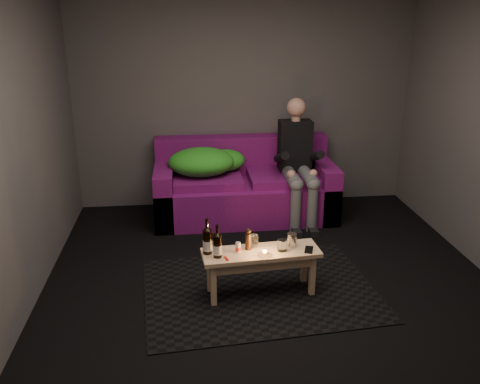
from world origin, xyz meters
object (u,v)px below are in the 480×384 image
Objects in this scene: sofa at (244,189)px; beer_bottle_a at (207,241)px; steel_cup at (292,240)px; coffee_table at (261,259)px; person at (298,159)px; beer_bottle_b at (217,245)px.

sofa reaches higher than beer_bottle_a.
beer_bottle_a reaches higher than steel_cup.
coffee_table is at bearing -0.83° from beer_bottle_a.
steel_cup is at bearing -103.75° from person.
beer_bottle_a is (-0.45, 0.01, 0.19)m from coffee_table.
person is 11.99× the size of steel_cup.
beer_bottle_a is (-0.51, -1.78, 0.20)m from sofa.
beer_bottle_a is (-1.10, -1.62, -0.19)m from person.
sofa is 7.21× the size of beer_bottle_b.
person reaches higher than steel_cup.
coffee_table is at bearing -92.20° from sofa.
beer_bottle_a is 1.09× the size of beer_bottle_b.
person is 1.99m from beer_bottle_b.
person reaches higher than sofa.
beer_bottle_a is at bearing -124.24° from person.
steel_cup is at bearing 4.56° from beer_bottle_a.
beer_bottle_a is 0.11m from beer_bottle_b.
coffee_table is (-0.65, -1.62, -0.38)m from person.
person is at bearing -15.93° from sofa.
person is 4.42× the size of beer_bottle_a.
sofa is 1.50× the size of person.
beer_bottle_b reaches higher than steel_cup.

